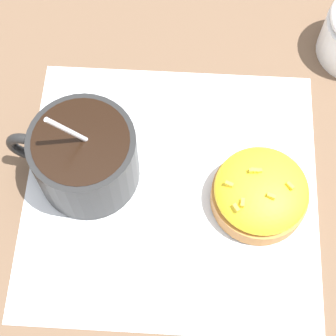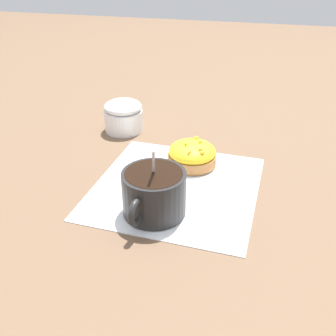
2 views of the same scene
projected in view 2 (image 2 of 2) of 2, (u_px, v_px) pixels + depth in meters
ground_plane at (176, 187)px, 0.64m from camera, size 3.00×3.00×0.00m
paper_napkin at (176, 186)px, 0.64m from camera, size 0.28×0.27×0.00m
coffee_cup at (154, 191)px, 0.56m from camera, size 0.12×0.09×0.11m
frosted_pastry at (192, 154)px, 0.69m from camera, size 0.09×0.09×0.05m
sugar_bowl at (123, 115)px, 0.81m from camera, size 0.08×0.08×0.07m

